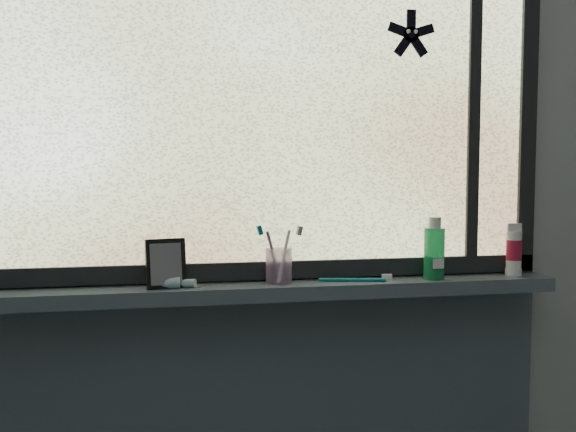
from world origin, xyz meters
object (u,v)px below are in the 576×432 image
(mouthwash_bottle, at_px, (434,248))
(vanity_mirror, at_px, (166,263))
(cream_tube, at_px, (514,248))
(toothbrush_cup, at_px, (279,266))

(mouthwash_bottle, bearing_deg, vanity_mirror, 179.59)
(vanity_mirror, distance_m, mouthwash_bottle, 0.76)
(mouthwash_bottle, relative_size, cream_tube, 1.33)
(toothbrush_cup, distance_m, mouthwash_bottle, 0.45)
(cream_tube, bearing_deg, vanity_mirror, -179.12)
(cream_tube, bearing_deg, mouthwash_bottle, -175.41)
(mouthwash_bottle, bearing_deg, cream_tube, 4.59)
(cream_tube, bearing_deg, toothbrush_cup, 179.98)
(toothbrush_cup, bearing_deg, mouthwash_bottle, -2.71)
(toothbrush_cup, height_order, cream_tube, cream_tube)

